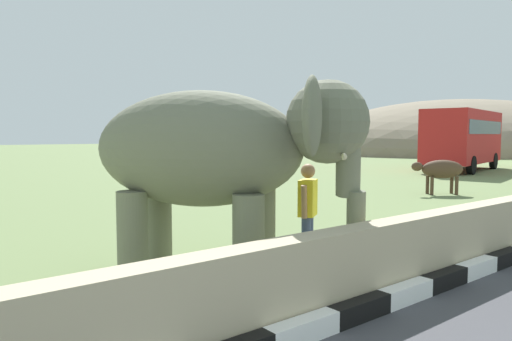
% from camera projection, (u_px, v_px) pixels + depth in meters
% --- Properties ---
extents(barrier_parapet, '(28.00, 0.36, 1.00)m').
position_uv_depth(barrier_parapet, '(346.00, 270.00, 5.60)').
color(barrier_parapet, tan).
rests_on(barrier_parapet, ground_plane).
extents(elephant, '(3.74, 3.90, 2.88)m').
position_uv_depth(elephant, '(223.00, 152.00, 6.80)').
color(elephant, '#6B6D59').
rests_on(elephant, ground_plane).
extents(person_handler, '(0.59, 0.43, 1.66)m').
position_uv_depth(person_handler, '(308.00, 209.00, 7.51)').
color(person_handler, navy).
rests_on(person_handler, ground_plane).
extents(bus_red, '(8.39, 4.25, 3.50)m').
position_uv_depth(bus_red, '(463.00, 135.00, 27.59)').
color(bus_red, '#B21E1E').
rests_on(bus_red, ground_plane).
extents(cow_near, '(1.80, 1.41, 1.23)m').
position_uv_depth(cow_near, '(441.00, 170.00, 16.63)').
color(cow_near, '#473323').
rests_on(cow_near, ground_plane).
extents(hill_east, '(43.90, 35.12, 12.95)m').
position_uv_depth(hill_east, '(460.00, 151.00, 59.51)').
color(hill_east, '#796D5A').
rests_on(hill_east, ground_plane).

